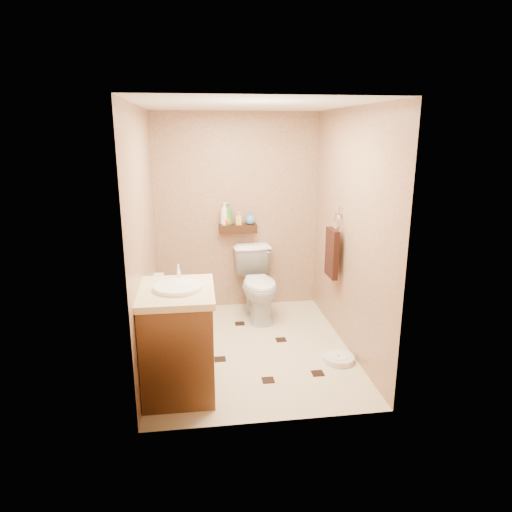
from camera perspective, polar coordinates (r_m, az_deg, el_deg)
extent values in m
plane|color=beige|center=(4.82, -0.73, -11.43)|extent=(2.50, 2.50, 0.00)
cube|color=tan|center=(5.63, -2.37, 5.41)|extent=(2.00, 0.04, 2.40)
cube|color=tan|center=(3.22, 2.00, -2.30)|extent=(2.00, 0.04, 2.40)
cube|color=tan|center=(4.40, -13.81, 2.13)|extent=(0.04, 2.50, 2.40)
cube|color=tan|center=(4.64, 11.58, 2.93)|extent=(0.04, 2.50, 2.40)
cube|color=silver|center=(4.31, -0.84, 18.37)|extent=(2.00, 2.50, 0.02)
cube|color=#33170E|center=(5.59, -2.27, 3.45)|extent=(0.46, 0.14, 0.10)
cube|color=black|center=(4.62, -4.51, -12.73)|extent=(0.11, 0.11, 0.01)
cube|color=black|center=(5.00, 3.14, -10.41)|extent=(0.11, 0.11, 0.01)
cube|color=black|center=(4.27, 1.52, -15.25)|extent=(0.11, 0.11, 0.01)
cube|color=black|center=(5.29, -6.87, -8.97)|extent=(0.11, 0.11, 0.01)
cube|color=black|center=(4.41, 7.72, -14.32)|extent=(0.11, 0.11, 0.01)
cube|color=black|center=(5.38, -2.04, -8.44)|extent=(0.11, 0.11, 0.01)
imported|color=white|center=(5.45, 0.27, -3.50)|extent=(0.53, 0.84, 0.82)
cube|color=brown|center=(3.99, -9.68, -10.74)|extent=(0.59, 0.72, 0.87)
cube|color=beige|center=(3.81, -9.99, -4.49)|extent=(0.63, 0.76, 0.06)
cylinder|color=white|center=(3.80, -9.67, -4.01)|extent=(0.40, 0.40, 0.06)
cylinder|color=silver|center=(4.01, -9.63, -1.87)|extent=(0.03, 0.03, 0.13)
cylinder|color=silver|center=(4.63, 10.29, -12.52)|extent=(0.39, 0.39, 0.06)
cylinder|color=white|center=(4.62, 10.30, -12.19)|extent=(0.18, 0.18, 0.01)
cylinder|color=#18625B|center=(5.69, -10.30, -6.66)|extent=(0.12, 0.12, 0.13)
cylinder|color=silver|center=(5.61, -10.41, -4.47)|extent=(0.02, 0.02, 0.36)
sphere|color=silver|center=(5.55, -10.50, -2.84)|extent=(0.08, 0.08, 0.08)
cube|color=silver|center=(4.83, 10.56, 5.66)|extent=(0.03, 0.06, 0.08)
torus|color=silver|center=(4.84, 10.09, 4.26)|extent=(0.02, 0.19, 0.19)
cube|color=black|center=(4.91, 9.46, 0.35)|extent=(0.06, 0.30, 0.52)
cylinder|color=silver|center=(5.18, -12.05, -2.66)|extent=(0.11, 0.11, 0.11)
cylinder|color=silver|center=(5.17, -12.53, -2.04)|extent=(0.04, 0.02, 0.02)
imported|color=white|center=(5.54, -3.97, 5.30)|extent=(0.12, 0.12, 0.28)
imported|color=yellow|center=(5.55, -3.92, 4.69)|extent=(0.10, 0.10, 0.16)
imported|color=#E5591B|center=(5.55, -3.70, 4.69)|extent=(0.13, 0.13, 0.15)
imported|color=#3A822B|center=(5.54, -3.48, 5.25)|extent=(0.14, 0.14, 0.26)
imported|color=#F0AF50|center=(5.56, -2.17, 4.75)|extent=(0.08, 0.08, 0.16)
imported|color=#4D7DC2|center=(5.58, -0.73, 4.80)|extent=(0.14, 0.14, 0.16)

